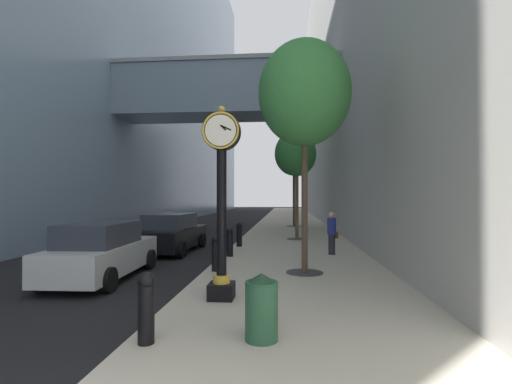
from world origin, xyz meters
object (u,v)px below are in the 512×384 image
street_clock (221,193)px  pedestrian_walking (332,232)px  trash_bin (261,306)px  car_black_near (172,233)px  bollard_third (216,252)px  street_tree_mid_near (297,155)px  bollard_fourth (230,241)px  car_silver_mid (102,252)px  bollard_nearest (146,306)px  street_tree_mid_far (294,154)px  bollard_fifth (239,234)px  street_tree_near (304,94)px

street_clock → pedestrian_walking: size_ratio=2.58×
trash_bin → car_black_near: 10.67m
bollard_third → car_black_near: (-2.82, 4.47, 0.10)m
street_tree_mid_near → car_black_near: street_tree_mid_near is taller
bollard_fourth → street_tree_mid_near: street_tree_mid_near is taller
pedestrian_walking → car_silver_mid: size_ratio=0.37×
pedestrian_walking → car_black_near: (-6.72, 0.99, -0.20)m
street_tree_mid_near → bollard_nearest: bearing=-100.9°
street_clock → bollard_third: street_clock is taller
bollard_nearest → street_tree_mid_far: street_tree_mid_far is taller
pedestrian_walking → trash_bin: bearing=-103.9°
street_tree_mid_far → pedestrian_walking: 14.42m
street_clock → street_tree_mid_far: (1.96, 20.02, 3.21)m
bollard_third → pedestrian_walking: (3.90, 3.48, 0.30)m
bollard_fourth → street_tree_mid_far: size_ratio=0.15×
bollard_fourth → bollard_fifth: 2.72m
street_clock → trash_bin: street_clock is taller
car_black_near → bollard_third: bearing=-57.8°
street_clock → bollard_nearest: street_clock is taller
street_tree_mid_far → car_black_near: street_tree_mid_far is taller
bollard_nearest → car_silver_mid: size_ratio=0.25×
bollard_fourth → bollard_fifth: bearing=90.0°
street_clock → bollard_fourth: 5.99m
bollard_fifth → car_silver_mid: size_ratio=0.25×
bollard_third → pedestrian_walking: bearing=41.7°
street_tree_mid_far → car_silver_mid: street_tree_mid_far is taller
pedestrian_walking → bollard_fourth: bearing=-169.0°
bollard_fifth → car_silver_mid: bearing=-117.2°
bollard_third → street_tree_mid_far: (2.68, 17.07, 4.98)m
street_tree_mid_far → car_black_near: size_ratio=1.59×
street_clock → street_tree_mid_near: bearing=80.3°
pedestrian_walking → car_black_near: pedestrian_walking is taller
street_clock → street_tree_mid_near: 11.83m
bollard_nearest → bollard_fifth: bearing=90.0°
street_clock → street_tree_near: (1.96, 2.92, 2.98)m
street_tree_mid_near → street_tree_mid_far: 8.61m
car_silver_mid → car_black_near: bearing=86.0°
bollard_fifth → pedestrian_walking: 4.38m
bollard_fourth → street_tree_near: street_tree_near is taller
bollard_nearest → street_tree_near: street_tree_near is taller
bollard_fifth → street_tree_near: street_tree_near is taller
street_clock → bollard_third: size_ratio=3.91×
street_tree_near → street_clock: bearing=-123.9°
street_clock → pedestrian_walking: 7.33m
street_tree_mid_far → pedestrian_walking: size_ratio=4.38×
bollard_fourth → street_tree_near: 6.11m
bollard_fifth → street_tree_near: size_ratio=0.16×
bollard_fifth → trash_bin: bollard_fifth is taller
car_silver_mid → street_tree_near: bearing=7.2°
street_tree_mid_far → trash_bin: size_ratio=6.92×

